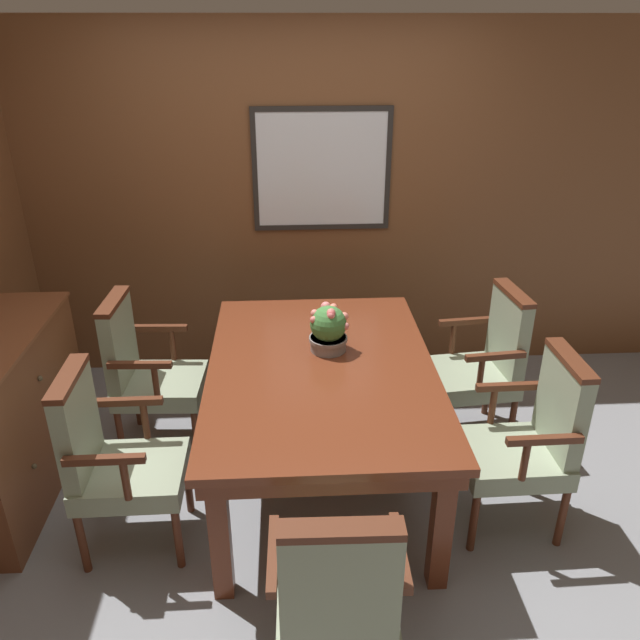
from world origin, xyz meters
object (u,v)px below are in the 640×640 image
at_px(dining_table, 322,381).
at_px(chair_right_far, 484,361).
at_px(chair_left_near, 112,457).
at_px(sideboard_cabinet, 4,419).
at_px(chair_left_far, 146,369).
at_px(chair_head_near, 337,595).
at_px(potted_plant, 328,329).
at_px(chair_right_near, 530,438).

height_order(dining_table, chair_right_far, chair_right_far).
height_order(chair_left_near, sideboard_cabinet, chair_left_near).
relative_size(chair_left_far, chair_head_near, 1.00).
bearing_deg(potted_plant, chair_left_far, 167.85).
relative_size(chair_left_near, chair_right_far, 1.00).
relative_size(dining_table, chair_right_far, 1.79).
distance_m(dining_table, chair_left_near, 1.12).
bearing_deg(sideboard_cabinet, chair_left_far, 30.19).
bearing_deg(chair_right_near, chair_right_far, 178.99).
bearing_deg(chair_head_near, dining_table, -89.61).
bearing_deg(chair_head_near, potted_plant, -91.40).
xyz_separation_m(chair_left_far, chair_right_far, (2.05, -0.01, 0.00)).
height_order(dining_table, sideboard_cabinet, sideboard_cabinet).
bearing_deg(potted_plant, sideboard_cabinet, -174.60).
bearing_deg(chair_left_far, chair_right_far, -87.54).
bearing_deg(potted_plant, chair_right_far, 12.69).
bearing_deg(chair_left_near, sideboard_cabinet, 57.47).
distance_m(chair_right_far, potted_plant, 1.06).
relative_size(chair_head_near, chair_left_near, 1.00).
relative_size(dining_table, chair_right_near, 1.79).
bearing_deg(chair_right_near, chair_left_far, -112.25).
xyz_separation_m(chair_head_near, sideboard_cabinet, (-1.70, 1.28, -0.05)).
relative_size(chair_head_near, chair_right_near, 1.00).
xyz_separation_m(chair_left_far, sideboard_cabinet, (-0.69, -0.40, -0.05)).
bearing_deg(chair_left_far, dining_table, -109.02).
relative_size(chair_right_far, sideboard_cabinet, 0.77).
bearing_deg(dining_table, chair_right_far, 21.41).
height_order(dining_table, chair_right_near, chair_right_near).
xyz_separation_m(dining_table, chair_left_far, (-1.03, 0.41, -0.14)).
bearing_deg(potted_plant, chair_right_near, -30.20).
xyz_separation_m(chair_left_far, chair_head_near, (1.01, -1.68, 0.00)).
distance_m(chair_left_far, chair_head_near, 1.96).
relative_size(chair_right_near, sideboard_cabinet, 0.77).
xyz_separation_m(chair_right_near, potted_plant, (-0.97, 0.57, 0.36)).
bearing_deg(dining_table, chair_right_near, -20.66).
xyz_separation_m(chair_right_near, chair_right_far, (0.00, 0.79, 0.00)).
xyz_separation_m(potted_plant, sideboard_cabinet, (-1.77, -0.17, -0.41)).
bearing_deg(chair_right_near, chair_head_near, -50.63).
relative_size(dining_table, sideboard_cabinet, 1.38).
xyz_separation_m(chair_right_near, chair_left_near, (-2.05, -0.03, 0.00)).
bearing_deg(sideboard_cabinet, chair_right_near, -8.30).
xyz_separation_m(chair_left_near, potted_plant, (1.08, 0.60, 0.36)).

